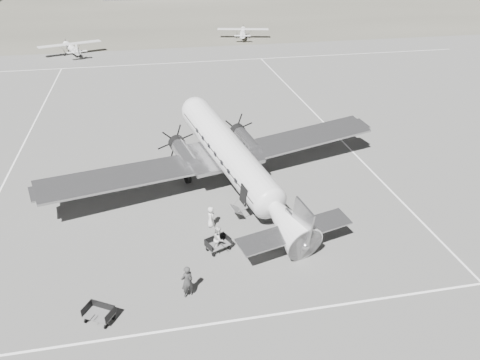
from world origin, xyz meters
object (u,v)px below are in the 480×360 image
at_px(baggage_cart_near, 218,244).
at_px(baggage_cart_far, 99,314).
at_px(dc3_airliner, 235,162).
at_px(ground_crew, 187,281).
at_px(light_plane_right, 243,33).
at_px(ramp_agent, 219,239).
at_px(light_plane_left, 71,49).
at_px(passenger, 211,217).

distance_m(baggage_cart_near, baggage_cart_far, 8.49).
xyz_separation_m(dc3_airliner, ground_crew, (-4.74, -10.76, -1.70)).
distance_m(baggage_cart_far, ground_crew, 4.84).
xyz_separation_m(light_plane_right, baggage_cart_near, (-14.78, -63.26, -0.55)).
relative_size(light_plane_right, ramp_agent, 5.35).
distance_m(dc3_airliner, ramp_agent, 7.61).
xyz_separation_m(light_plane_right, baggage_cart_far, (-21.80, -68.05, -0.55)).
height_order(light_plane_right, baggage_cart_far, light_plane_right).
relative_size(dc3_airliner, light_plane_right, 2.98).
distance_m(light_plane_left, ground_crew, 61.15).
xyz_separation_m(dc3_airliner, baggage_cart_near, (-2.43, -6.96, -2.26)).
bearing_deg(dc3_airliner, light_plane_left, 93.77).
xyz_separation_m(ramp_agent, passenger, (-0.09, 2.80, -0.12)).
xyz_separation_m(dc3_airliner, passenger, (-2.47, -4.20, -1.94)).
relative_size(light_plane_right, ground_crew, 4.73).
relative_size(dc3_airliner, ground_crew, 14.10).
bearing_deg(ramp_agent, light_plane_left, 28.60).
bearing_deg(light_plane_left, ground_crew, -98.52).
xyz_separation_m(light_plane_right, ground_crew, (-17.09, -67.05, 0.02)).
distance_m(light_plane_left, baggage_cart_far, 61.35).
bearing_deg(light_plane_left, passenger, -94.81).
distance_m(dc3_airliner, ground_crew, 11.88).
height_order(dc3_airliner, baggage_cart_far, dc3_airliner).
bearing_deg(ground_crew, baggage_cart_near, -143.86).
distance_m(light_plane_right, baggage_cart_far, 71.45).
relative_size(light_plane_left, light_plane_right, 1.04).
relative_size(light_plane_left, ramp_agent, 5.57).
bearing_deg(light_plane_right, baggage_cart_far, -94.82).
bearing_deg(dc3_airliner, baggage_cart_near, -124.92).
bearing_deg(passenger, baggage_cart_far, 149.12).
relative_size(baggage_cart_near, ramp_agent, 0.88).
bearing_deg(passenger, light_plane_right, -1.93).
height_order(light_plane_right, baggage_cart_near, light_plane_right).
bearing_deg(ground_crew, light_plane_right, -126.85).
xyz_separation_m(light_plane_left, baggage_cart_near, (14.91, -56.04, -0.58)).
relative_size(light_plane_right, baggage_cart_near, 6.07).
relative_size(dc3_airliner, ramp_agent, 15.95).
relative_size(dc3_airliner, light_plane_left, 2.87).
distance_m(light_plane_left, light_plane_right, 30.56).
height_order(light_plane_left, baggage_cart_near, light_plane_left).
xyz_separation_m(light_plane_left, light_plane_right, (29.70, 7.21, -0.04)).
bearing_deg(light_plane_left, light_plane_right, -6.76).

